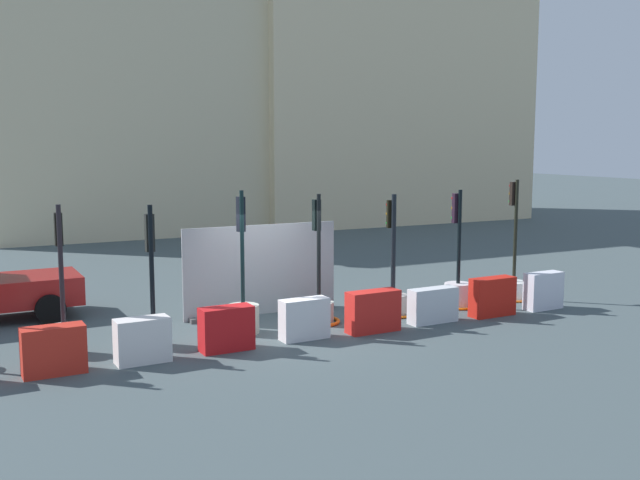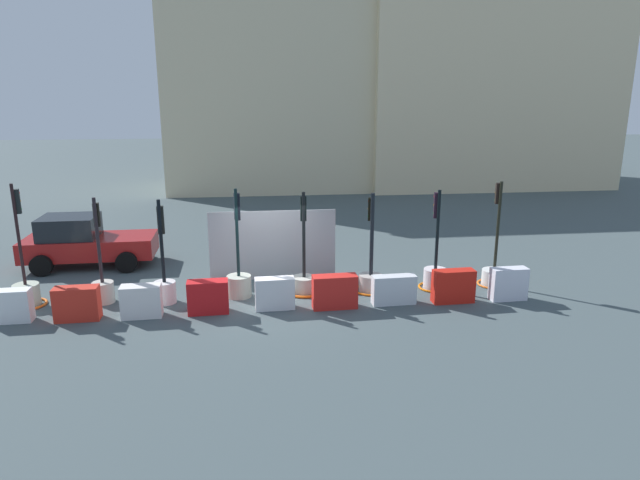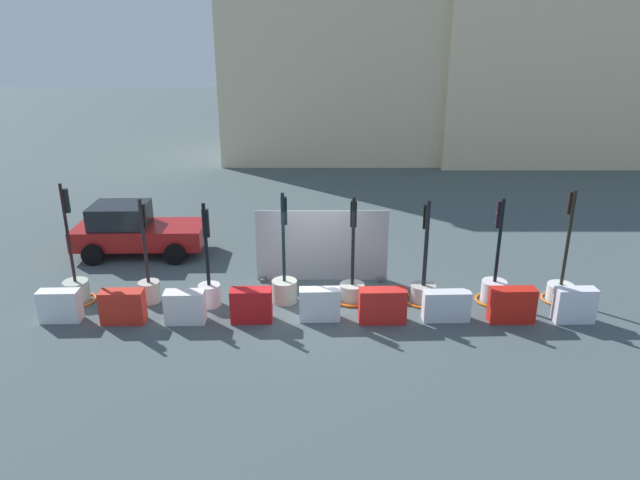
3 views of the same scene
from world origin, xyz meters
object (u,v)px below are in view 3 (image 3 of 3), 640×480
at_px(traffic_light_2, 207,285).
at_px(traffic_light_0, 73,286).
at_px(construction_barrier_3, 249,305).
at_px(construction_barrier_6, 444,306).
at_px(traffic_light_6, 492,285).
at_px(construction_barrier_8, 572,305).
at_px(construction_barrier_5, 380,306).
at_px(traffic_light_5, 421,287).
at_px(construction_barrier_1, 120,307).
at_px(car_red_compact, 133,230).
at_px(construction_barrier_7, 510,305).
at_px(traffic_light_7, 558,285).
at_px(construction_barrier_2, 183,307).
at_px(traffic_light_1, 146,283).
at_px(construction_barrier_0, 57,306).
at_px(construction_barrier_4, 318,304).
at_px(traffic_light_3, 282,284).

bearing_deg(traffic_light_2, traffic_light_0, 176.57).
height_order(construction_barrier_3, construction_barrier_6, construction_barrier_3).
height_order(traffic_light_0, traffic_light_6, traffic_light_0).
height_order(traffic_light_0, construction_barrier_8, traffic_light_0).
xyz_separation_m(traffic_light_0, construction_barrier_5, (8.01, -1.15, -0.02)).
height_order(traffic_light_5, construction_barrier_1, traffic_light_5).
distance_m(construction_barrier_6, car_red_compact, 10.13).
bearing_deg(construction_barrier_7, traffic_light_7, 35.55).
distance_m(construction_barrier_7, construction_barrier_8, 1.55).
xyz_separation_m(traffic_light_0, traffic_light_6, (11.08, 0.02, -0.01)).
bearing_deg(construction_barrier_1, construction_barrier_2, 0.30).
height_order(traffic_light_7, construction_barrier_2, traffic_light_7).
distance_m(traffic_light_0, construction_barrier_6, 9.66).
height_order(traffic_light_2, construction_barrier_8, traffic_light_2).
bearing_deg(traffic_light_1, traffic_light_7, 0.36).
bearing_deg(construction_barrier_3, traffic_light_1, 158.80).
xyz_separation_m(traffic_light_7, construction_barrier_7, (-1.68, -1.20, 0.03)).
xyz_separation_m(traffic_light_1, traffic_light_6, (9.15, 0.01, -0.09)).
bearing_deg(traffic_light_7, construction_barrier_8, -96.18).
distance_m(traffic_light_1, traffic_light_6, 9.15).
relative_size(traffic_light_1, construction_barrier_0, 2.85).
xyz_separation_m(construction_barrier_2, construction_barrier_6, (6.46, 0.11, -0.02)).
relative_size(traffic_light_2, traffic_light_7, 0.92).
xyz_separation_m(construction_barrier_0, construction_barrier_7, (11.18, -0.03, 0.04)).
distance_m(traffic_light_0, construction_barrier_1, 1.99).
bearing_deg(construction_barrier_6, construction_barrier_2, -179.07).
distance_m(traffic_light_5, traffic_light_7, 3.68).
bearing_deg(construction_barrier_4, traffic_light_3, 131.95).
xyz_separation_m(construction_barrier_3, construction_barrier_6, (4.84, 0.04, -0.04)).
distance_m(traffic_light_3, construction_barrier_7, 5.79).
relative_size(construction_barrier_2, construction_barrier_5, 0.85).
xyz_separation_m(construction_barrier_0, construction_barrier_1, (1.58, -0.07, 0.01)).
xyz_separation_m(traffic_light_5, traffic_light_7, (3.68, 0.09, -0.01)).
xyz_separation_m(construction_barrier_4, construction_barrier_7, (4.75, -0.10, 0.03)).
height_order(traffic_light_2, traffic_light_3, traffic_light_3).
xyz_separation_m(construction_barrier_3, construction_barrier_7, (6.44, -0.03, 0.02)).
bearing_deg(construction_barrier_0, traffic_light_5, 6.71).
height_order(traffic_light_1, traffic_light_2, traffic_light_1).
bearing_deg(construction_barrier_6, construction_barrier_0, -179.75).
relative_size(construction_barrier_1, car_red_compact, 0.26).
bearing_deg(traffic_light_6, construction_barrier_4, -167.30).
distance_m(construction_barrier_3, construction_barrier_6, 4.84).
bearing_deg(construction_barrier_3, construction_barrier_6, 0.50).
distance_m(traffic_light_7, construction_barrier_3, 8.20).
distance_m(traffic_light_3, construction_barrier_1, 4.09).
bearing_deg(traffic_light_0, traffic_light_1, 0.11).
height_order(traffic_light_2, traffic_light_6, traffic_light_6).
bearing_deg(traffic_light_7, construction_barrier_1, -173.74).
distance_m(traffic_light_5, construction_barrier_6, 1.11).
relative_size(traffic_light_1, construction_barrier_3, 2.75).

